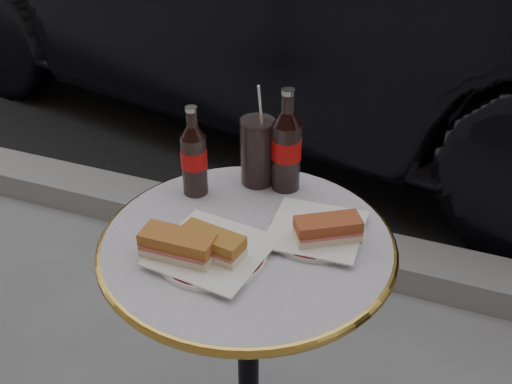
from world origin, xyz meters
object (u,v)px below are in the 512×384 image
(plate_left, at_px, (212,254))
(cola_glass, at_px, (257,151))
(plate_right, at_px, (316,232))
(cola_bottle_left, at_px, (194,151))
(cola_bottle_right, at_px, (287,140))
(bistro_table, at_px, (248,362))

(plate_left, bearing_deg, cola_glass, 93.54)
(plate_right, bearing_deg, plate_left, -139.76)
(plate_right, xyz_separation_m, cola_glass, (-0.19, 0.15, 0.08))
(plate_left, xyz_separation_m, cola_bottle_left, (-0.13, 0.20, 0.10))
(cola_bottle_right, xyz_separation_m, cola_glass, (-0.07, -0.00, -0.04))
(cola_bottle_left, bearing_deg, cola_glass, 38.74)
(cola_bottle_left, bearing_deg, plate_left, -56.45)
(plate_right, bearing_deg, cola_bottle_right, 128.35)
(plate_left, height_order, cola_glass, cola_glass)
(cola_bottle_left, xyz_separation_m, cola_bottle_right, (0.19, 0.10, 0.02))
(cola_glass, bearing_deg, bistro_table, -73.97)
(cola_bottle_left, bearing_deg, cola_bottle_right, 27.28)
(plate_left, height_order, cola_bottle_right, cola_bottle_right)
(bistro_table, bearing_deg, plate_right, 28.70)
(plate_right, bearing_deg, cola_bottle_left, 169.43)
(cola_glass, bearing_deg, cola_bottle_left, -141.26)
(bistro_table, height_order, plate_right, plate_right)
(cola_glass, bearing_deg, cola_bottle_right, 2.03)
(cola_bottle_right, bearing_deg, plate_right, -51.65)
(plate_left, relative_size, cola_bottle_right, 0.90)
(bistro_table, distance_m, plate_left, 0.38)
(cola_bottle_right, relative_size, cola_glass, 1.51)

